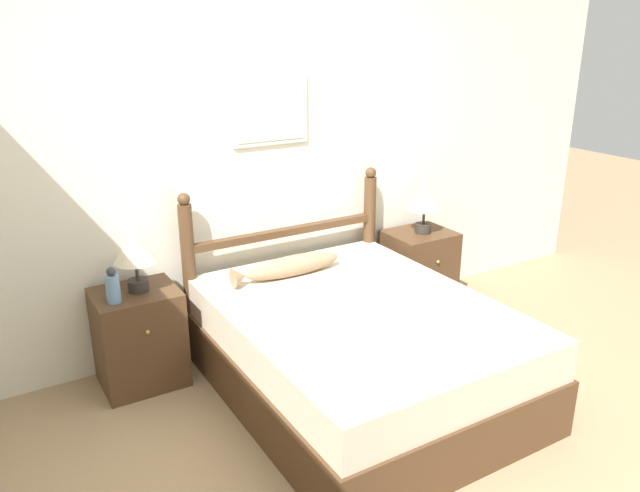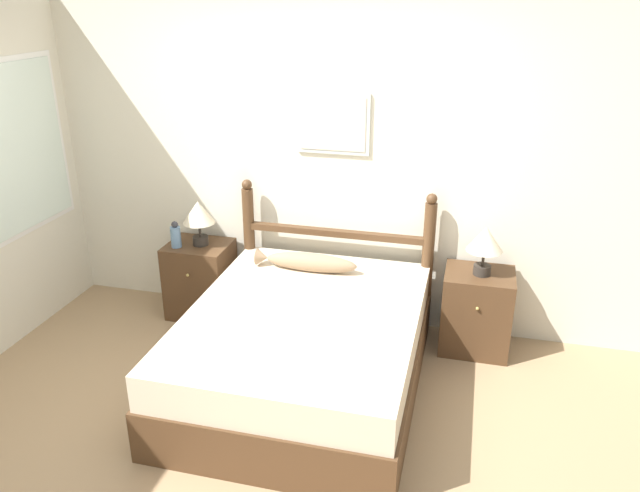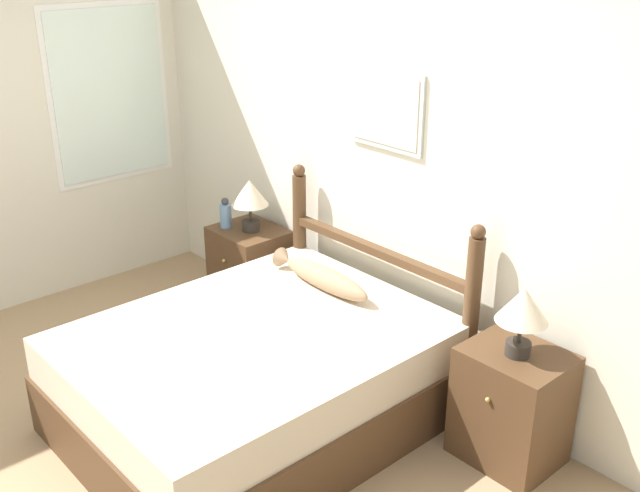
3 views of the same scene
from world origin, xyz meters
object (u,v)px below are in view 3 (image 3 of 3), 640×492
at_px(nightstand_left, 250,270).
at_px(nightstand_right, 512,406).
at_px(bottle, 226,214).
at_px(table_lamp_right, 523,309).
at_px(bed, 256,377).
at_px(fish_pillow, 321,277).
at_px(table_lamp_left, 250,196).

distance_m(nightstand_left, nightstand_right, 2.19).
distance_m(nightstand_left, bottle, 0.44).
bearing_deg(nightstand_right, table_lamp_right, -65.74).
xyz_separation_m(nightstand_right, table_lamp_right, (0.01, -0.02, 0.56)).
relative_size(bed, fish_pillow, 2.52).
xyz_separation_m(nightstand_left, table_lamp_left, (0.03, -0.00, 0.56)).
bearing_deg(bed, bottle, 150.62).
xyz_separation_m(table_lamp_left, bottle, (-0.16, -0.09, -0.16)).
height_order(bed, table_lamp_right, table_lamp_right).
bearing_deg(nightstand_left, table_lamp_right, -0.49).
height_order(bed, bottle, bottle).
bearing_deg(fish_pillow, nightstand_left, 169.55).
bearing_deg(table_lamp_left, nightstand_right, 0.00).
relative_size(bed, bottle, 8.95).
relative_size(table_lamp_left, fish_pillow, 0.47).
height_order(bottle, fish_pillow, bottle).
bearing_deg(table_lamp_right, fish_pillow, -172.89).
distance_m(bed, nightstand_left, 1.34).
bearing_deg(nightstand_left, fish_pillow, -10.45).
height_order(bed, nightstand_left, nightstand_left).
xyz_separation_m(bed, table_lamp_right, (1.10, 0.76, 0.58)).
xyz_separation_m(table_lamp_right, fish_pillow, (-1.25, -0.16, -0.22)).
distance_m(bottle, fish_pillow, 1.09).
bearing_deg(bottle, bed, -29.38).
relative_size(nightstand_right, fish_pillow, 0.81).
distance_m(nightstand_right, table_lamp_left, 2.23).
distance_m(table_lamp_right, fish_pillow, 1.28).
bearing_deg(bottle, fish_pillow, -4.42).
relative_size(table_lamp_left, table_lamp_right, 1.00).
xyz_separation_m(bed, bottle, (-1.23, 0.69, 0.43)).
relative_size(table_lamp_left, bottle, 1.68).
bearing_deg(bed, nightstand_right, 35.64).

